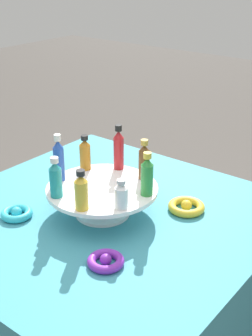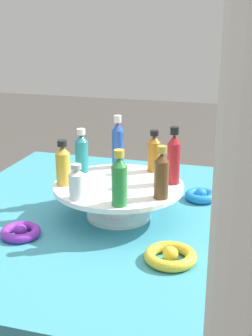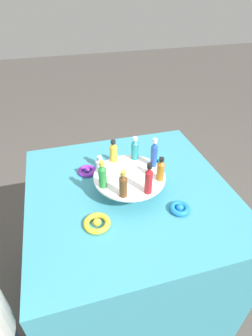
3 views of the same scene
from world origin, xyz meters
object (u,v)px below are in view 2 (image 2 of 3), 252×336
bottle_blue (118,144)px  bottle_gold (63,164)px  ribbon_bow_teal (83,182)px  display_stand (119,193)px  bottle_teal (82,152)px  bottle_green (119,180)px  ribbon_bow_blue (201,195)px  ribbon_bow_gold (170,256)px  bottle_brown (161,174)px  bottle_clear (77,183)px  bottle_amber (154,153)px  ribbon_bow_purple (21,232)px  bottle_red (174,158)px

bottle_blue → bottle_gold: bottle_blue is taller
bottle_blue → ribbon_bow_teal: 0.20m
display_stand → bottle_teal: 0.16m
bottle_green → ribbon_bow_blue: bottle_green is taller
ribbon_bow_blue → ribbon_bow_gold: 0.36m
bottle_teal → ribbon_bow_gold: 0.41m
display_stand → ribbon_bow_blue: (0.17, -0.19, -0.05)m
bottle_brown → bottle_teal: size_ratio=1.05×
bottle_clear → ribbon_bow_teal: 0.35m
bottle_teal → ribbon_bow_blue: bearing=-70.5°
bottle_brown → bottle_blue: 0.26m
bottle_teal → ribbon_bow_teal: 0.19m
bottle_green → bottle_clear: bearing=85.5°
ribbon_bow_teal → ribbon_bow_gold: (-0.38, -0.35, 0.00)m
bottle_green → bottle_amber: bearing=-4.5°
bottle_brown → ribbon_bow_purple: (-0.11, 0.31, -0.14)m
bottle_brown → bottle_teal: (0.13, 0.25, -0.00)m
bottle_green → ribbon_bow_purple: (-0.04, 0.23, -0.14)m
ribbon_bow_teal → bottle_green: bearing=-146.0°
bottle_green → ribbon_bow_blue: (0.31, -0.15, -0.14)m
bottle_green → ribbon_bow_blue: bearing=-25.6°
bottle_amber → bottle_gold: same height
display_stand → bottle_clear: 0.15m
bottle_blue → bottle_teal: bottle_blue is taller
bottle_gold → ribbon_bow_blue: 0.41m
display_stand → ribbon_bow_purple: display_stand is taller
bottle_red → ribbon_bow_teal: bottle_red is taller
bottle_red → ribbon_bow_purple: bottle_red is taller
display_stand → ribbon_bow_purple: (-0.17, 0.19, -0.05)m
bottle_green → ribbon_bow_teal: size_ratio=1.37×
bottle_brown → bottle_teal: 0.28m
bottle_amber → ribbon_bow_blue: 0.19m
bottle_green → bottle_teal: bearing=40.5°
bottle_teal → ribbon_bow_blue: (0.11, -0.31, -0.13)m
bottle_green → bottle_brown: bearing=-49.5°
bottle_brown → ribbon_bow_purple: size_ratio=1.33×
display_stand → bottle_amber: bottle_amber is taller
bottle_gold → bottle_clear: (-0.08, -0.07, -0.01)m
bottle_red → bottle_gold: size_ratio=1.28×
display_stand → ribbon_bow_gold: (-0.19, -0.17, -0.05)m
bottle_teal → bottle_clear: bearing=-162.0°
ribbon_bow_blue → bottle_teal: bearing=109.5°
bottle_green → bottle_clear: size_ratio=1.53×
display_stand → bottle_amber: 0.16m
bottle_blue → ribbon_bow_purple: (-0.31, 0.15, -0.15)m
ribbon_bow_blue → ribbon_bow_teal: size_ratio=0.94×
bottle_clear → ribbon_bow_teal: size_ratio=0.89×
bottle_red → ribbon_bow_purple: (-0.22, 0.32, -0.15)m
bottle_blue → ribbon_bow_gold: bottle_blue is taller
bottle_green → bottle_teal: size_ratio=1.08×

